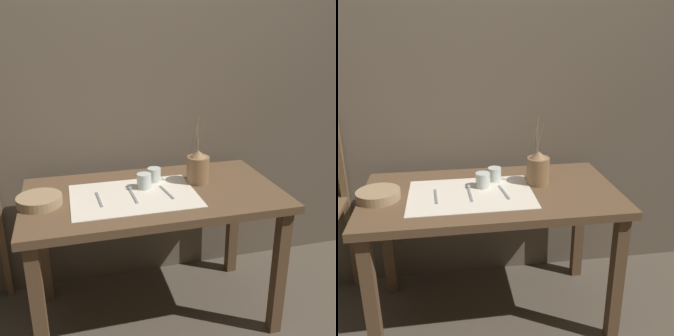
{
  "view_description": "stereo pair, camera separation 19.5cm",
  "coord_description": "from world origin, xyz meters",
  "views": [
    {
      "loc": [
        -0.4,
        -1.78,
        1.54
      ],
      "look_at": [
        0.08,
        0.0,
        0.87
      ],
      "focal_mm": 42.0,
      "sensor_mm": 36.0,
      "label": 1
    },
    {
      "loc": [
        -0.21,
        -1.82,
        1.54
      ],
      "look_at": [
        0.08,
        0.0,
        0.87
      ],
      "focal_mm": 42.0,
      "sensor_mm": 36.0,
      "label": 2
    }
  ],
  "objects": [
    {
      "name": "ground_plane",
      "position": [
        0.0,
        0.0,
        0.0
      ],
      "size": [
        12.0,
        12.0,
        0.0
      ],
      "primitive_type": "plane",
      "color": "brown"
    },
    {
      "name": "stone_wall_back",
      "position": [
        0.0,
        0.46,
        1.2
      ],
      "size": [
        7.0,
        0.06,
        2.4
      ],
      "color": "brown",
      "rests_on": "ground_plane"
    },
    {
      "name": "wooden_table",
      "position": [
        0.0,
        0.0,
        0.65
      ],
      "size": [
        1.29,
        0.7,
        0.75
      ],
      "color": "brown",
      "rests_on": "ground_plane"
    },
    {
      "name": "linen_cloth",
      "position": [
        -0.1,
        -0.03,
        0.75
      ],
      "size": [
        0.62,
        0.43,
        0.0
      ],
      "color": "beige",
      "rests_on": "wooden_table"
    },
    {
      "name": "pitcher_with_flowers",
      "position": [
        0.26,
        0.06,
        0.83
      ],
      "size": [
        0.12,
        0.12,
        0.37
      ],
      "color": "olive",
      "rests_on": "wooden_table"
    },
    {
      "name": "wooden_bowl",
      "position": [
        -0.55,
        -0.01,
        0.77
      ],
      "size": [
        0.21,
        0.21,
        0.04
      ],
      "color": "#9E7F5B",
      "rests_on": "wooden_table"
    },
    {
      "name": "glass_tumbler_near",
      "position": [
        -0.04,
        0.05,
        0.79
      ],
      "size": [
        0.07,
        0.07,
        0.08
      ],
      "color": "silver",
      "rests_on": "wooden_table"
    },
    {
      "name": "glass_tumbler_far",
      "position": [
        0.03,
        0.13,
        0.79
      ],
      "size": [
        0.07,
        0.07,
        0.07
      ],
      "color": "silver",
      "rests_on": "wooden_table"
    },
    {
      "name": "fork_inner",
      "position": [
        -0.28,
        -0.03,
        0.75
      ],
      "size": [
        0.02,
        0.18,
        0.0
      ],
      "color": "gray",
      "rests_on": "wooden_table"
    },
    {
      "name": "spoon_outer",
      "position": [
        -0.11,
        0.02,
        0.76
      ],
      "size": [
        0.02,
        0.19,
        0.02
      ],
      "color": "gray",
      "rests_on": "wooden_table"
    },
    {
      "name": "knife_center",
      "position": [
        0.06,
        -0.03,
        0.75
      ],
      "size": [
        0.04,
        0.18,
        0.0
      ],
      "color": "gray",
      "rests_on": "wooden_table"
    }
  ]
}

